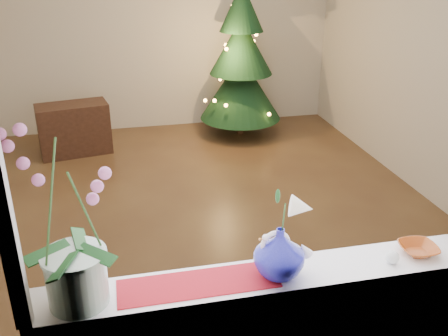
# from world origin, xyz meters

# --- Properties ---
(ground) EXTENTS (5.00, 5.00, 0.00)m
(ground) POSITION_xyz_m (0.00, 0.00, 0.00)
(ground) COLOR #3B2518
(ground) RESTS_ON ground
(wall_back) EXTENTS (4.50, 0.10, 2.70)m
(wall_back) POSITION_xyz_m (0.00, 2.50, 1.35)
(wall_back) COLOR #BBB3A4
(wall_back) RESTS_ON ground
(wall_front) EXTENTS (4.50, 0.10, 2.70)m
(wall_front) POSITION_xyz_m (0.00, -2.50, 1.35)
(wall_front) COLOR #BBB3A4
(wall_front) RESTS_ON ground
(wall_right) EXTENTS (0.10, 5.00, 2.70)m
(wall_right) POSITION_xyz_m (2.25, 0.00, 1.35)
(wall_right) COLOR #BBB3A4
(wall_right) RESTS_ON ground
(windowsill) EXTENTS (2.20, 0.26, 0.04)m
(windowsill) POSITION_xyz_m (0.00, -2.37, 0.90)
(windowsill) COLOR white
(windowsill) RESTS_ON window_apron
(window_frame) EXTENTS (2.22, 0.06, 1.60)m
(window_frame) POSITION_xyz_m (0.00, -2.47, 1.70)
(window_frame) COLOR white
(window_frame) RESTS_ON windowsill
(runner) EXTENTS (0.70, 0.20, 0.01)m
(runner) POSITION_xyz_m (-0.38, -2.37, 0.92)
(runner) COLOR maroon
(runner) RESTS_ON windowsill
(orchid_pot) EXTENTS (0.33, 0.33, 0.77)m
(orchid_pot) POSITION_xyz_m (-0.88, -2.38, 1.31)
(orchid_pot) COLOR beige
(orchid_pot) RESTS_ON windowsill
(swan) EXTENTS (0.27, 0.19, 0.21)m
(swan) POSITION_xyz_m (0.02, -2.36, 1.02)
(swan) COLOR white
(swan) RESTS_ON windowsill
(blue_vase) EXTENTS (0.29, 0.29, 0.27)m
(blue_vase) POSITION_xyz_m (-0.02, -2.38, 1.06)
(blue_vase) COLOR navy
(blue_vase) RESTS_ON windowsill
(lily) EXTENTS (0.15, 0.09, 0.20)m
(lily) POSITION_xyz_m (-0.02, -2.38, 1.29)
(lily) COLOR white
(lily) RESTS_ON blue_vase
(paperweight) EXTENTS (0.07, 0.07, 0.06)m
(paperweight) POSITION_xyz_m (0.52, -2.41, 0.95)
(paperweight) COLOR silver
(paperweight) RESTS_ON windowsill
(amber_dish) EXTENTS (0.16, 0.16, 0.04)m
(amber_dish) POSITION_xyz_m (0.69, -2.36, 0.94)
(amber_dish) COLOR #8F390F
(amber_dish) RESTS_ON windowsill
(xmas_tree) EXTENTS (1.10, 1.10, 1.91)m
(xmas_tree) POSITION_xyz_m (0.92, 1.95, 0.96)
(xmas_tree) COLOR black
(xmas_tree) RESTS_ON ground
(side_table) EXTENTS (0.87, 0.54, 0.60)m
(side_table) POSITION_xyz_m (-1.17, 1.71, 0.30)
(side_table) COLOR black
(side_table) RESTS_ON ground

